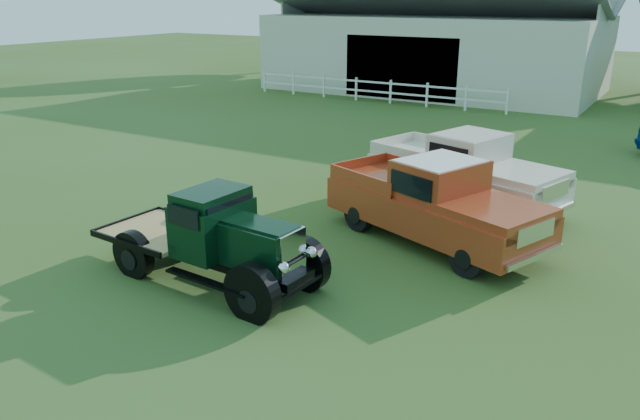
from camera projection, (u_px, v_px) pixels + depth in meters
The scene contains 6 objects.
ground at pixel (281, 274), 12.65m from camera, with size 120.00×120.00×0.00m, color #364C17.
shed_left at pixel (436, 40), 36.14m from camera, with size 18.80×10.20×5.60m, color beige, non-canonical shape.
fence_rail at pixel (373, 90), 32.52m from camera, with size 14.20×0.16×1.20m, color white, non-canonical shape.
vintage_flatbed at pixel (210, 236), 12.08m from camera, with size 4.76×1.89×1.89m, color black, non-canonical shape.
red_pickup at pixel (434, 201), 13.99m from camera, with size 5.40×2.07×1.97m, color #A3381A, non-canonical shape.
white_pickup at pixel (464, 171), 16.34m from camera, with size 5.33×2.07×1.96m, color beige, non-canonical shape.
Camera 1 is at (6.67, -9.43, 5.38)m, focal length 35.00 mm.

